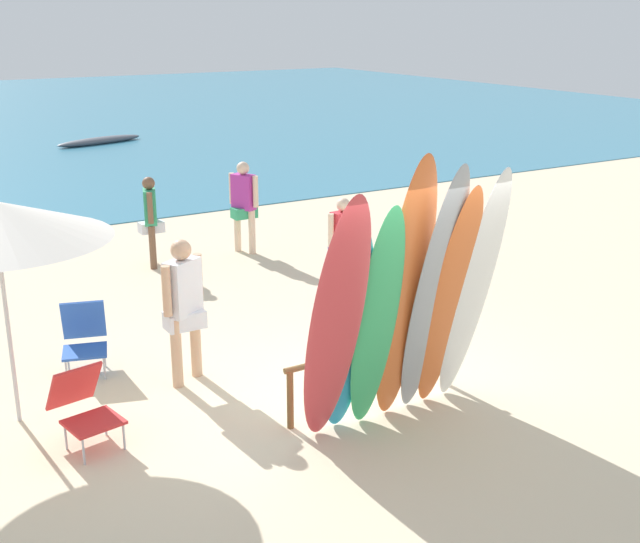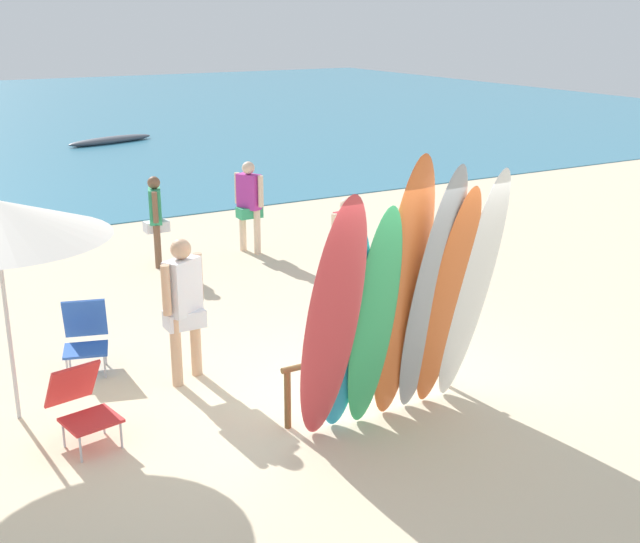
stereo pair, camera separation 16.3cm
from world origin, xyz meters
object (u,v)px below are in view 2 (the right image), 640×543
surfboard_red_0 (332,324)px  beachgoer_strolling (156,215)px  surfboard_green_2 (374,320)px  surfboard_orange_5 (447,301)px  beachgoer_near_rack (184,300)px  surfboard_grey_4 (431,294)px  beach_chair_blue (81,402)px  surfboard_rack (372,362)px  surfboard_teal_1 (345,331)px  beachgoer_by_water (249,200)px  surfboard_white_6 (472,289)px  beachgoer_photographing (346,239)px  beach_chair_red (85,333)px  distant_boat (111,140)px  surfboard_orange_3 (403,292)px

surfboard_red_0 → beachgoer_strolling: size_ratio=1.77×
surfboard_green_2 → beachgoer_strolling: size_ratio=1.60×
surfboard_orange_5 → beachgoer_near_rack: surfboard_orange_5 is taller
surfboard_red_0 → surfboard_grey_4: surfboard_grey_4 is taller
beachgoer_near_rack → beach_chair_blue: bearing=-178.4°
surfboard_rack → surfboard_teal_1: 0.96m
surfboard_grey_4 → surfboard_orange_5: bearing=-3.3°
surfboard_rack → surfboard_grey_4: size_ratio=0.76×
surfboard_rack → beachgoer_by_water: size_ratio=1.32×
beachgoer_by_water → surfboard_orange_5: bearing=-33.8°
surfboard_white_6 → beachgoer_photographing: 3.91m
surfboard_rack → surfboard_orange_5: (0.56, -0.52, 0.75)m
beachgoer_by_water → beach_chair_red: bearing=-73.7°
distant_boat → beach_chair_red: bearing=-106.7°
beach_chair_blue → beachgoer_photographing: bearing=17.7°
surfboard_red_0 → surfboard_orange_3: surfboard_orange_3 is taller
distant_boat → surfboard_teal_1: bearing=-99.5°
surfboard_green_2 → surfboard_rack: bearing=54.4°
surfboard_orange_5 → beachgoer_photographing: size_ratio=1.75×
surfboard_rack → beachgoer_near_rack: size_ratio=1.27×
beach_chair_red → beach_chair_blue: size_ratio=0.99×
surfboard_green_2 → beachgoer_by_water: size_ratio=1.50×
surfboard_orange_5 → surfboard_white_6: size_ratio=0.95×
surfboard_rack → surfboard_grey_4: 1.07m
surfboard_orange_5 → surfboard_white_6: (0.32, -0.00, 0.07)m
surfboard_orange_3 → beachgoer_near_rack: size_ratio=1.70×
surfboard_teal_1 → beach_chair_red: 3.51m
surfboard_white_6 → surfboard_grey_4: bearing=174.9°
surfboard_teal_1 → surfboard_orange_5: 1.17m
surfboard_rack → surfboard_orange_3: bearing=-83.8°
surfboard_white_6 → beachgoer_strolling: bearing=94.6°
beach_chair_blue → surfboard_red_0: bearing=-44.7°
surfboard_green_2 → surfboard_white_6: bearing=-5.9°
surfboard_orange_3 → surfboard_grey_4: bearing=-18.3°
surfboard_orange_5 → beachgoer_strolling: surfboard_orange_5 is taller
beachgoer_near_rack → beachgoer_photographing: 3.59m
surfboard_orange_5 → beachgoer_photographing: surfboard_orange_5 is taller
surfboard_teal_1 → beach_chair_blue: 2.68m
surfboard_orange_3 → surfboard_orange_5: size_ratio=1.11×
surfboard_green_2 → beachgoer_near_rack: size_ratio=1.44×
surfboard_green_2 → beach_chair_red: surfboard_green_2 is taller
beach_chair_red → beach_chair_blue: beach_chair_red is taller
beachgoer_by_water → distant_boat: 13.85m
distant_boat → surfboard_green_2: bearing=-98.6°
beachgoer_strolling → beach_chair_blue: (-2.58, -5.29, -0.45)m
surfboard_teal_1 → beach_chair_red: (-1.80, 2.93, -0.69)m
beach_chair_blue → distant_boat: beach_chair_blue is taller
beachgoer_near_rack → surfboard_orange_5: bearing=-74.3°
surfboard_white_6 → beachgoer_photographing: bearing=72.5°
surfboard_green_2 → beachgoer_by_water: (1.68, 6.52, -0.27)m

